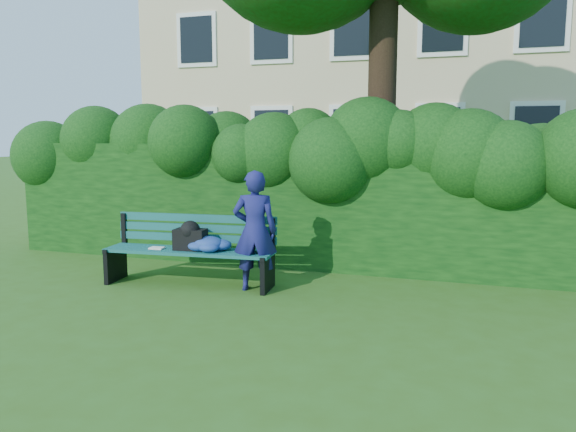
% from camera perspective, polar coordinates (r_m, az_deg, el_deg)
% --- Properties ---
extents(ground, '(80.00, 80.00, 0.00)m').
position_cam_1_polar(ground, '(6.47, -1.68, -9.08)').
color(ground, '#325918').
rests_on(ground, ground).
extents(apartment_building, '(16.00, 8.08, 12.00)m').
position_cam_1_polar(apartment_building, '(20.32, 12.63, 19.53)').
color(apartment_building, '#C8B286').
rests_on(apartment_building, ground).
extents(hedge, '(10.00, 1.00, 1.80)m').
position_cam_1_polar(hedge, '(8.34, 3.44, 1.13)').
color(hedge, black).
rests_on(hedge, ground).
extents(park_bench, '(2.24, 0.74, 0.89)m').
position_cam_1_polar(park_bench, '(7.33, -9.45, -3.07)').
color(park_bench, '#0E4447').
rests_on(park_bench, ground).
extents(man_reading, '(0.62, 0.49, 1.50)m').
position_cam_1_polar(man_reading, '(6.96, -3.38, -1.51)').
color(man_reading, navy).
rests_on(man_reading, ground).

